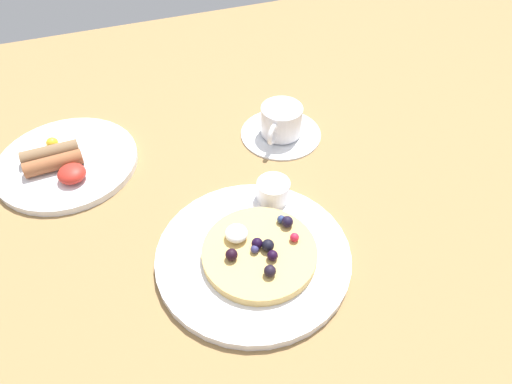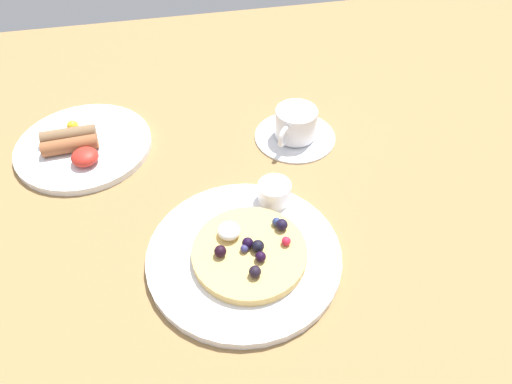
# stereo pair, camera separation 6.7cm
# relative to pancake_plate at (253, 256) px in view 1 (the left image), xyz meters

# --- Properties ---
(ground_plane) EXTENTS (2.01, 1.44, 0.03)m
(ground_plane) POSITION_rel_pancake_plate_xyz_m (0.02, 0.04, -0.02)
(ground_plane) COLOR olive
(pancake_plate) EXTENTS (0.27, 0.27, 0.01)m
(pancake_plate) POSITION_rel_pancake_plate_xyz_m (0.00, 0.00, 0.00)
(pancake_plate) COLOR white
(pancake_plate) RESTS_ON ground_plane
(pancake_with_berries) EXTENTS (0.16, 0.16, 0.03)m
(pancake_with_berries) POSITION_rel_pancake_plate_xyz_m (0.01, -0.01, 0.02)
(pancake_with_berries) COLOR tan
(pancake_with_berries) RESTS_ON pancake_plate
(syrup_ramekin) EXTENTS (0.05, 0.05, 0.03)m
(syrup_ramekin) POSITION_rel_pancake_plate_xyz_m (0.06, 0.09, 0.02)
(syrup_ramekin) COLOR white
(syrup_ramekin) RESTS_ON pancake_plate
(breakfast_plate) EXTENTS (0.23, 0.23, 0.01)m
(breakfast_plate) POSITION_rel_pancake_plate_xyz_m (-0.23, 0.29, -0.00)
(breakfast_plate) COLOR white
(breakfast_plate) RESTS_ON ground_plane
(fried_breakfast) EXTENTS (0.10, 0.15, 0.03)m
(fried_breakfast) POSITION_rel_pancake_plate_xyz_m (-0.24, 0.28, 0.02)
(fried_breakfast) COLOR brown
(fried_breakfast) RESTS_ON breakfast_plate
(coffee_saucer) EXTENTS (0.14, 0.14, 0.01)m
(coffee_saucer) POSITION_rel_pancake_plate_xyz_m (0.14, 0.24, -0.00)
(coffee_saucer) COLOR white
(coffee_saucer) RESTS_ON ground_plane
(coffee_cup) EXTENTS (0.08, 0.09, 0.05)m
(coffee_cup) POSITION_rel_pancake_plate_xyz_m (0.14, 0.24, 0.03)
(coffee_cup) COLOR white
(coffee_cup) RESTS_ON coffee_saucer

